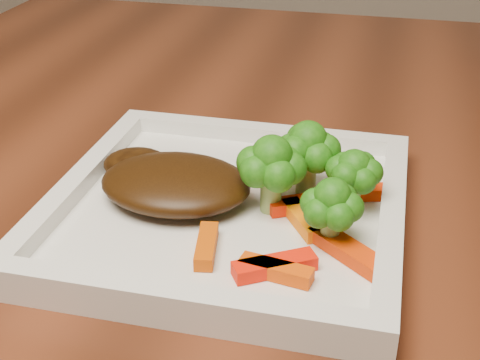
# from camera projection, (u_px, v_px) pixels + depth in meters

# --- Properties ---
(plate) EXTENTS (0.27, 0.27, 0.01)m
(plate) POSITION_uv_depth(u_px,v_px,m) (228.00, 213.00, 0.53)
(plate) COLOR white
(plate) RESTS_ON dining_table
(steak) EXTENTS (0.12, 0.10, 0.03)m
(steak) POSITION_uv_depth(u_px,v_px,m) (176.00, 183.00, 0.53)
(steak) COLOR #381E08
(steak) RESTS_ON plate
(broccoli_0) EXTENTS (0.07, 0.07, 0.07)m
(broccoli_0) POSITION_uv_depth(u_px,v_px,m) (307.00, 153.00, 0.53)
(broccoli_0) COLOR #177012
(broccoli_0) RESTS_ON plate
(broccoli_1) EXTENTS (0.05, 0.05, 0.06)m
(broccoli_1) POSITION_uv_depth(u_px,v_px,m) (354.00, 174.00, 0.50)
(broccoli_1) COLOR #126E14
(broccoli_1) RESTS_ON plate
(broccoli_2) EXTENTS (0.06, 0.06, 0.06)m
(broccoli_2) POSITION_uv_depth(u_px,v_px,m) (332.00, 209.00, 0.46)
(broccoli_2) COLOR #357814
(broccoli_2) RESTS_ON plate
(broccoli_3) EXTENTS (0.07, 0.07, 0.06)m
(broccoli_3) POSITION_uv_depth(u_px,v_px,m) (271.00, 175.00, 0.51)
(broccoli_3) COLOR #126F12
(broccoli_3) RESTS_ON plate
(carrot_0) EXTENTS (0.06, 0.04, 0.01)m
(carrot_0) POSITION_uv_depth(u_px,v_px,m) (275.00, 266.00, 0.45)
(carrot_0) COLOR #FA1A04
(carrot_0) RESTS_ON plate
(carrot_1) EXTENTS (0.06, 0.05, 0.01)m
(carrot_1) POSITION_uv_depth(u_px,v_px,m) (348.00, 250.00, 0.46)
(carrot_1) COLOR red
(carrot_1) RESTS_ON plate
(carrot_2) EXTENTS (0.02, 0.05, 0.01)m
(carrot_2) POSITION_uv_depth(u_px,v_px,m) (206.00, 246.00, 0.47)
(carrot_2) COLOR #C84803
(carrot_2) RESTS_ON plate
(carrot_3) EXTENTS (0.05, 0.03, 0.01)m
(carrot_3) POSITION_uv_depth(u_px,v_px,m) (367.00, 192.00, 0.53)
(carrot_3) COLOR #FF3304
(carrot_3) RESTS_ON plate
(carrot_4) EXTENTS (0.05, 0.05, 0.01)m
(carrot_4) POSITION_uv_depth(u_px,v_px,m) (265.00, 170.00, 0.57)
(carrot_4) COLOR #F72204
(carrot_4) RESTS_ON plate
(carrot_5) EXTENTS (0.04, 0.05, 0.01)m
(carrot_5) POSITION_uv_depth(u_px,v_px,m) (302.00, 219.00, 0.50)
(carrot_5) COLOR orange
(carrot_5) RESTS_ON plate
(carrot_6) EXTENTS (0.06, 0.04, 0.01)m
(carrot_6) POSITION_uv_depth(u_px,v_px,m) (303.00, 204.00, 0.52)
(carrot_6) COLOR red
(carrot_6) RESTS_ON plate
(carrot_7) EXTENTS (0.05, 0.02, 0.01)m
(carrot_7) POSITION_uv_depth(u_px,v_px,m) (276.00, 270.00, 0.44)
(carrot_7) COLOR #E44603
(carrot_7) RESTS_ON plate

